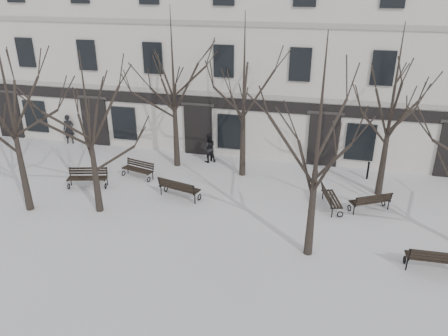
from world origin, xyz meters
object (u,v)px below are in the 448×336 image
(tree_2, at_px, (320,125))
(bench_1, at_px, (179,188))
(bench_5, at_px, (330,198))
(tree_0, at_px, (7,95))
(bench_3, at_px, (138,169))
(bench_0, at_px, (88,177))
(bench_2, at_px, (436,259))
(tree_1, at_px, (88,116))
(bench_4, at_px, (371,201))

(tree_2, height_order, bench_1, tree_2)
(bench_1, relative_size, bench_5, 1.11)
(tree_0, height_order, bench_3, tree_0)
(tree_0, bearing_deg, bench_0, 62.75)
(tree_2, height_order, bench_2, tree_2)
(bench_0, distance_m, bench_1, 4.74)
(bench_3, bearing_deg, tree_1, -79.24)
(bench_5, bearing_deg, tree_2, 154.01)
(bench_1, height_order, bench_2, bench_1)
(bench_0, bearing_deg, bench_3, 25.00)
(bench_2, relative_size, bench_5, 1.06)
(bench_3, bearing_deg, bench_2, -5.32)
(tree_2, relative_size, bench_2, 4.08)
(tree_1, bearing_deg, bench_4, 13.51)
(bench_1, distance_m, bench_4, 8.60)
(tree_1, bearing_deg, bench_2, -4.92)
(bench_3, bearing_deg, tree_2, -13.44)
(bench_4, xyz_separation_m, bench_5, (-1.72, -0.13, -0.01))
(tree_0, distance_m, bench_5, 14.16)
(tree_0, height_order, tree_1, tree_0)
(bench_2, bearing_deg, tree_1, -6.79)
(tree_0, height_order, bench_0, tree_0)
(bench_1, bearing_deg, tree_2, 167.90)
(bench_0, relative_size, bench_1, 0.95)
(bench_5, bearing_deg, tree_1, 89.73)
(tree_1, bearing_deg, bench_3, 86.12)
(bench_3, bearing_deg, bench_0, -125.78)
(tree_2, distance_m, bench_2, 6.26)
(bench_2, bearing_deg, tree_2, -2.69)
(tree_1, xyz_separation_m, bench_1, (3.04, 1.94, -3.81))
(bench_3, relative_size, bench_5, 0.96)
(tree_2, distance_m, bench_3, 11.10)
(bench_4, bearing_deg, bench_1, -23.34)
(bench_0, relative_size, bench_4, 1.06)
(tree_0, bearing_deg, tree_2, -2.24)
(tree_1, xyz_separation_m, tree_2, (9.17, -1.10, 0.68))
(bench_0, distance_m, bench_2, 15.56)
(bench_4, bearing_deg, bench_2, 87.02)
(bench_1, bearing_deg, tree_0, 37.07)
(tree_2, height_order, bench_0, tree_2)
(tree_2, height_order, bench_3, tree_2)
(tree_1, distance_m, bench_5, 10.94)
(tree_0, relative_size, tree_1, 1.19)
(bench_0, height_order, bench_5, bench_0)
(tree_1, height_order, bench_3, tree_1)
(bench_1, xyz_separation_m, bench_5, (6.84, 0.71, -0.06))
(tree_1, relative_size, bench_5, 3.73)
(tree_0, bearing_deg, bench_5, 14.21)
(tree_2, xyz_separation_m, bench_0, (-10.87, 3.15, -4.52))
(tree_1, relative_size, bench_0, 3.51)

